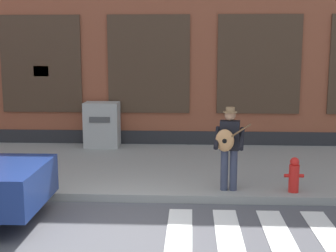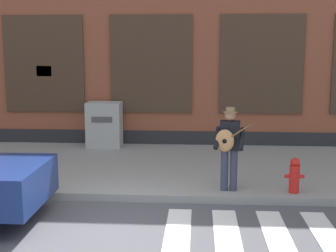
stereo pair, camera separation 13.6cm
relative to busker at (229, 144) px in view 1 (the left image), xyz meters
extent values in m
plane|color=#4C4C51|center=(-1.97, -1.94, -1.10)|extent=(160.00, 160.00, 0.00)
cube|color=gray|center=(-1.97, 2.01, -1.03)|extent=(28.00, 4.79, 0.16)
cube|color=#28282B|center=(-1.97, 4.39, -0.83)|extent=(28.00, 0.04, 0.55)
cube|color=#473323|center=(-5.10, 4.38, 1.38)|extent=(2.35, 0.06, 2.78)
cube|color=black|center=(-5.10, 4.37, 1.38)|extent=(2.23, 0.03, 2.66)
cube|color=#473323|center=(-1.97, 4.38, 1.38)|extent=(2.35, 0.06, 2.78)
cube|color=black|center=(-1.97, 4.37, 1.38)|extent=(2.23, 0.03, 2.66)
cube|color=#473323|center=(1.16, 4.38, 1.38)|extent=(2.35, 0.06, 2.78)
cube|color=black|center=(1.16, 4.37, 1.38)|extent=(2.23, 0.03, 2.66)
cube|color=yellow|center=(-5.10, 4.36, 1.18)|extent=(0.44, 0.02, 0.30)
cube|color=silver|center=(-0.92, -1.68, -1.10)|extent=(0.42, 1.90, 0.01)
cube|color=silver|center=(-0.12, -1.68, -1.10)|extent=(0.42, 1.90, 0.01)
cube|color=silver|center=(0.68, -1.68, -1.10)|extent=(0.42, 1.90, 0.01)
cube|color=silver|center=(1.47, -1.68, -1.10)|extent=(0.42, 1.90, 0.01)
cube|color=silver|center=(-3.28, -0.96, -0.37)|extent=(0.06, 0.24, 0.12)
cube|color=silver|center=(-3.27, -2.10, -0.37)|extent=(0.06, 0.24, 0.12)
cylinder|color=black|center=(-4.20, -0.66, -0.77)|extent=(0.66, 0.24, 0.66)
cylinder|color=#33384C|center=(0.11, 0.02, -0.53)|extent=(0.15, 0.15, 0.83)
cylinder|color=#33384C|center=(-0.08, 0.03, -0.53)|extent=(0.15, 0.15, 0.83)
cube|color=black|center=(0.02, 0.04, 0.17)|extent=(0.41, 0.27, 0.58)
sphere|color=#9E7051|center=(0.02, 0.04, 0.57)|extent=(0.22, 0.22, 0.22)
cylinder|color=olive|center=(0.02, 0.04, 0.63)|extent=(0.28, 0.27, 0.02)
cylinder|color=olive|center=(0.02, 0.04, 0.68)|extent=(0.18, 0.18, 0.09)
cylinder|color=black|center=(0.24, -0.10, 0.13)|extent=(0.16, 0.52, 0.39)
cylinder|color=black|center=(-0.24, -0.03, 0.13)|extent=(0.16, 0.52, 0.39)
ellipsoid|color=#B77F4C|center=(-0.09, -0.13, 0.09)|extent=(0.37, 0.17, 0.44)
cylinder|color=black|center=(-0.10, -0.19, 0.09)|extent=(0.09, 0.02, 0.09)
cylinder|color=brown|center=(0.17, -0.19, 0.27)|extent=(0.47, 0.10, 0.34)
cube|color=#ADADA8|center=(-3.27, 3.96, -0.31)|extent=(0.97, 0.65, 1.28)
cube|color=#4C4C4C|center=(-3.27, 3.63, -0.12)|extent=(0.58, 0.02, 0.16)
cylinder|color=red|center=(1.28, -0.03, -0.67)|extent=(0.20, 0.20, 0.55)
sphere|color=red|center=(1.28, -0.03, -0.34)|extent=(0.18, 0.18, 0.18)
cylinder|color=red|center=(1.14, -0.03, -0.62)|extent=(0.10, 0.07, 0.07)
cylinder|color=red|center=(1.42, -0.03, -0.62)|extent=(0.10, 0.07, 0.07)
camera|label=1|loc=(-0.74, -9.02, 1.89)|focal=50.00mm
camera|label=2|loc=(-0.60, -9.01, 1.89)|focal=50.00mm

